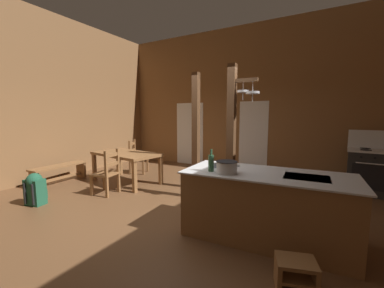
% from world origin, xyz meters
% --- Properties ---
extents(ground_plane, '(8.61, 7.96, 0.10)m').
position_xyz_m(ground_plane, '(0.00, 0.00, -0.05)').
color(ground_plane, brown).
extents(wall_back, '(8.61, 0.14, 4.22)m').
position_xyz_m(wall_back, '(0.00, 3.65, 2.11)').
color(wall_back, brown).
rests_on(wall_back, ground_plane).
extents(wall_left, '(0.14, 7.96, 4.22)m').
position_xyz_m(wall_left, '(-3.97, 0.00, 2.11)').
color(wall_left, brown).
rests_on(wall_left, ground_plane).
extents(glazed_door_back_left, '(1.00, 0.01, 2.05)m').
position_xyz_m(glazed_door_back_left, '(-1.76, 3.58, 1.02)').
color(glazed_door_back_left, white).
rests_on(glazed_door_back_left, ground_plane).
extents(glazed_panel_back_right, '(0.84, 0.01, 2.05)m').
position_xyz_m(glazed_panel_back_right, '(0.39, 3.58, 1.02)').
color(glazed_panel_back_right, white).
rests_on(glazed_panel_back_right, ground_plane).
extents(kitchen_island, '(2.21, 1.07, 0.89)m').
position_xyz_m(kitchen_island, '(1.60, -0.22, 0.45)').
color(kitchen_island, brown).
rests_on(kitchen_island, ground_plane).
extents(stove_range, '(1.19, 0.88, 1.32)m').
position_xyz_m(stove_range, '(3.25, 2.77, 0.48)').
color(stove_range, black).
rests_on(stove_range, ground_plane).
extents(support_post_with_pot_rack, '(0.57, 0.24, 2.57)m').
position_xyz_m(support_post_with_pot_rack, '(0.75, 0.82, 1.38)').
color(support_post_with_pot_rack, brown).
rests_on(support_post_with_pot_rack, ground_plane).
extents(support_post_center, '(0.14, 0.14, 2.57)m').
position_xyz_m(support_post_center, '(-0.27, 1.28, 1.28)').
color(support_post_center, brown).
rests_on(support_post_center, ground_plane).
extents(step_stool, '(0.43, 0.37, 0.30)m').
position_xyz_m(step_stool, '(2.08, -1.08, 0.18)').
color(step_stool, brown).
rests_on(step_stool, ground_plane).
extents(dining_table, '(1.81, 1.14, 0.74)m').
position_xyz_m(dining_table, '(-1.98, 0.85, 0.65)').
color(dining_table, brown).
rests_on(dining_table, ground_plane).
extents(ladderback_chair_near_window, '(0.51, 0.51, 0.95)m').
position_xyz_m(ladderback_chair_near_window, '(-1.68, -0.01, 0.45)').
color(ladderback_chair_near_window, brown).
rests_on(ladderback_chair_near_window, ground_plane).
extents(ladderback_chair_by_post, '(0.57, 0.57, 0.95)m').
position_xyz_m(ladderback_chair_by_post, '(-2.42, 1.71, 0.45)').
color(ladderback_chair_by_post, brown).
rests_on(ladderback_chair_by_post, ground_plane).
extents(bench_along_left_wall, '(0.42, 1.34, 0.44)m').
position_xyz_m(bench_along_left_wall, '(-3.37, 0.01, 0.30)').
color(bench_along_left_wall, brown).
rests_on(bench_along_left_wall, ground_plane).
extents(backpack, '(0.36, 0.34, 0.60)m').
position_xyz_m(backpack, '(-2.37, -1.07, 0.31)').
color(backpack, '#1E5138').
rests_on(backpack, ground_plane).
extents(stockpot_on_counter, '(0.35, 0.28, 0.16)m').
position_xyz_m(stockpot_on_counter, '(1.14, -0.48, 0.97)').
color(stockpot_on_counter, silver).
rests_on(stockpot_on_counter, kitchen_island).
extents(mixing_bowl_on_counter, '(0.16, 0.16, 0.06)m').
position_xyz_m(mixing_bowl_on_counter, '(0.92, -0.21, 0.92)').
color(mixing_bowl_on_counter, slate).
rests_on(mixing_bowl_on_counter, kitchen_island).
extents(bottle_tall_on_counter, '(0.08, 0.08, 0.30)m').
position_xyz_m(bottle_tall_on_counter, '(0.92, -0.49, 1.01)').
color(bottle_tall_on_counter, '#2D5638').
rests_on(bottle_tall_on_counter, kitchen_island).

